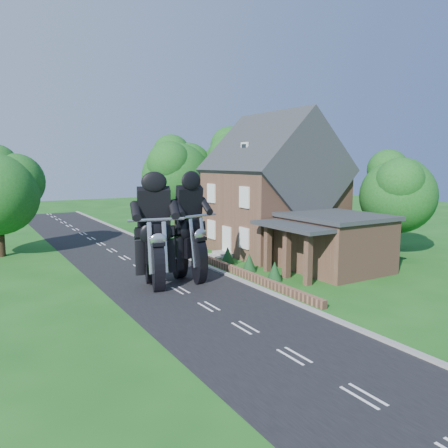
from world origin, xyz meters
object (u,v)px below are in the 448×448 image
garden_wall (207,259)px  house (273,192)px  motorcycle_lead (190,265)px  motorcycle_follow (155,271)px  annex (333,242)px

garden_wall → house: (6.19, 1.00, 4.14)m
motorcycle_lead → motorcycle_follow: 2.15m
garden_wall → motorcycle_follow: size_ratio=11.25×
house → motorcycle_follow: size_ratio=5.24×
motorcycle_follow → garden_wall: bearing=-133.1°
house → motorcycle_follow: bearing=-156.9°
garden_wall → house: bearing=9.2°
annex → motorcycle_lead: size_ratio=3.60×
garden_wall → house: house is taller
garden_wall → motorcycle_lead: motorcycle_lead is taller
garden_wall → annex: bearing=-46.2°
annex → motorcycle_follow: 10.98m
garden_wall → motorcycle_follow: motorcycle_follow is taller
annex → motorcycle_follow: annex is taller
motorcycle_lead → garden_wall: bearing=-144.0°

